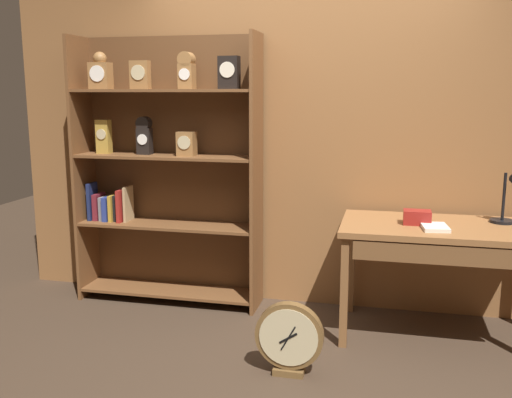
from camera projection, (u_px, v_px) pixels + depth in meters
The scene contains 8 objects.
ground_plane at pixel (273, 377), 3.38m from camera, with size 10.00×10.00×0.00m, color #3D2D21.
back_wood_panel at pixel (308, 139), 4.38m from camera, with size 4.80×0.05×2.60m, color brown.
bookshelf at pixel (164, 168), 4.48m from camera, with size 1.46×0.35×2.08m.
workbench at pixel (441, 238), 3.80m from camera, with size 1.32×0.74×0.78m.
desk_lamp at pixel (511, 192), 3.80m from camera, with size 0.21×0.21×0.41m.
toolbox_small at pixel (417, 217), 3.83m from camera, with size 0.18×0.13×0.09m, color maroon.
open_repair_manual at pixel (435, 227), 3.70m from camera, with size 0.16×0.22×0.03m, color silver.
round_clock_large at pixel (289, 338), 3.37m from camera, with size 0.41×0.11×0.45m.
Camera 1 is at (0.62, -3.07, 1.66)m, focal length 40.17 mm.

